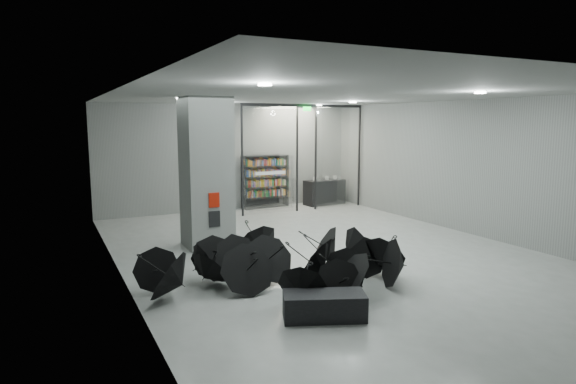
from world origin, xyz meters
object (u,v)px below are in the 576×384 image
column (206,173)px  bookshelf (265,181)px  bench (324,306)px  umbrella_cluster (287,269)px  shop_counter (324,192)px

column → bookshelf: bearing=51.0°
bench → bookshelf: (3.57, 10.45, 0.80)m
bench → umbrella_cluster: size_ratio=0.24×
bench → bookshelf: size_ratio=0.68×
column → shop_counter: bearing=34.4°
bench → bookshelf: bearing=93.9°
shop_counter → column: bearing=-151.1°
bookshelf → umbrella_cluster: 9.22m
bookshelf → umbrella_cluster: (-3.33, -8.56, -0.71)m
bench → bookshelf: 11.07m
bench → shop_counter: (6.02, 10.01, 0.28)m
column → bench: (0.27, -5.70, -1.77)m
column → bench: column is taller
bookshelf → shop_counter: 2.54m
bookshelf → shop_counter: bookshelf is taller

